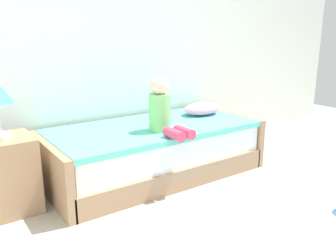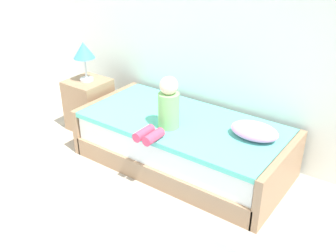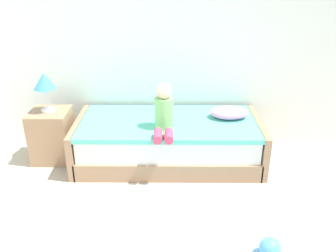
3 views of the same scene
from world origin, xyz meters
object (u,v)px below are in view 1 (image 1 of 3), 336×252
bed (154,150)px  nightstand (6,175)px  pillow (202,109)px  child_figure (163,110)px

bed → nightstand: 1.35m
bed → nightstand: nightstand is taller
bed → pillow: pillow is taller
pillow → nightstand: bearing=-178.0°
bed → nightstand: bearing=178.8°
bed → pillow: size_ratio=4.80×
pillow → child_figure: bearing=-156.2°
nightstand → bed: bearing=-1.2°
nightstand → child_figure: size_ratio=1.18×
bed → nightstand: (-1.35, 0.03, 0.05)m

